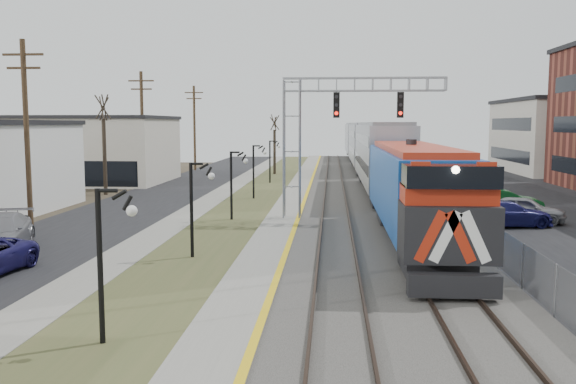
# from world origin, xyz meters

# --- Properties ---
(street_west) EXTENTS (7.00, 120.00, 0.04)m
(street_west) POSITION_xyz_m (-11.50, 35.00, 0.02)
(street_west) COLOR black
(street_west) RESTS_ON ground
(sidewalk) EXTENTS (2.00, 120.00, 0.08)m
(sidewalk) POSITION_xyz_m (-7.00, 35.00, 0.04)
(sidewalk) COLOR gray
(sidewalk) RESTS_ON ground
(grass_median) EXTENTS (4.00, 120.00, 0.06)m
(grass_median) POSITION_xyz_m (-4.00, 35.00, 0.03)
(grass_median) COLOR #434C28
(grass_median) RESTS_ON ground
(platform) EXTENTS (2.00, 120.00, 0.24)m
(platform) POSITION_xyz_m (-1.00, 35.00, 0.12)
(platform) COLOR gray
(platform) RESTS_ON ground
(ballast_bed) EXTENTS (8.00, 120.00, 0.20)m
(ballast_bed) POSITION_xyz_m (4.00, 35.00, 0.10)
(ballast_bed) COLOR #595651
(ballast_bed) RESTS_ON ground
(parking_lot) EXTENTS (16.00, 120.00, 0.04)m
(parking_lot) POSITION_xyz_m (16.00, 35.00, 0.02)
(parking_lot) COLOR black
(parking_lot) RESTS_ON ground
(platform_edge) EXTENTS (0.24, 120.00, 0.01)m
(platform_edge) POSITION_xyz_m (-0.12, 35.00, 0.24)
(platform_edge) COLOR gold
(platform_edge) RESTS_ON platform
(track_near) EXTENTS (1.58, 120.00, 0.15)m
(track_near) POSITION_xyz_m (2.00, 35.00, 0.28)
(track_near) COLOR #2D2119
(track_near) RESTS_ON ballast_bed
(track_far) EXTENTS (1.58, 120.00, 0.15)m
(track_far) POSITION_xyz_m (5.50, 35.00, 0.28)
(track_far) COLOR #2D2119
(track_far) RESTS_ON ballast_bed
(train) EXTENTS (3.00, 85.85, 5.33)m
(train) POSITION_xyz_m (5.50, 56.27, 2.92)
(train) COLOR #1449A4
(train) RESTS_ON ground
(signal_gantry) EXTENTS (9.00, 1.07, 8.15)m
(signal_gantry) POSITION_xyz_m (1.22, 27.99, 5.59)
(signal_gantry) COLOR gray
(signal_gantry) RESTS_ON ground
(lampposts) EXTENTS (0.14, 62.14, 4.00)m
(lampposts) POSITION_xyz_m (-4.00, 18.29, 2.00)
(lampposts) COLOR black
(lampposts) RESTS_ON ground
(utility_poles) EXTENTS (0.28, 80.28, 10.00)m
(utility_poles) POSITION_xyz_m (-14.50, 25.00, 5.00)
(utility_poles) COLOR #4C3823
(utility_poles) RESTS_ON ground
(fence) EXTENTS (0.04, 120.00, 1.60)m
(fence) POSITION_xyz_m (8.20, 35.00, 0.80)
(fence) COLOR gray
(fence) RESTS_ON ground
(bare_trees) EXTENTS (12.30, 42.30, 5.95)m
(bare_trees) POSITION_xyz_m (-12.66, 38.91, 2.70)
(bare_trees) COLOR #382D23
(bare_trees) RESTS_ON ground
(car_lot_d) EXTENTS (5.14, 2.80, 1.41)m
(car_lot_d) POSITION_xyz_m (11.23, 26.75, 0.71)
(car_lot_d) COLOR navy
(car_lot_d) RESTS_ON ground
(car_lot_e) EXTENTS (4.70, 2.89, 1.50)m
(car_lot_e) POSITION_xyz_m (12.58, 28.19, 0.75)
(car_lot_e) COLOR gray
(car_lot_e) RESTS_ON ground
(car_lot_f) EXTENTS (4.80, 1.84, 1.56)m
(car_lot_f) POSITION_xyz_m (12.23, 31.35, 0.78)
(car_lot_f) COLOR #0E481D
(car_lot_f) RESTS_ON ground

